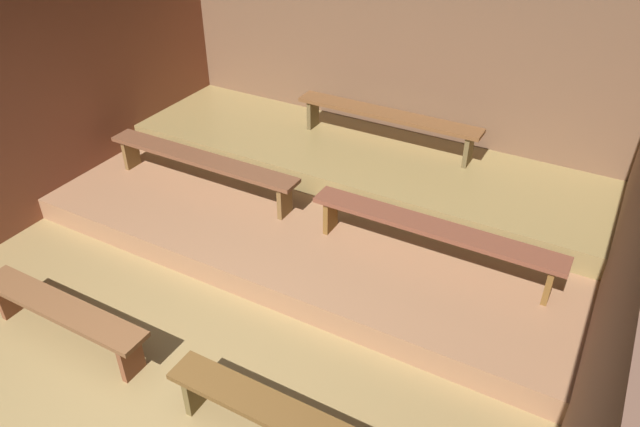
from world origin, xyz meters
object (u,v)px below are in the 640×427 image
at_px(bench_lower_left, 201,162).
at_px(bench_lower_right, 434,232).
at_px(bench_floor_left, 62,313).
at_px(bench_middle_center, 387,118).
at_px(bench_floor_right, 276,417).

distance_m(bench_lower_left, bench_lower_right, 2.56).
height_order(bench_floor_left, bench_middle_center, bench_middle_center).
distance_m(bench_floor_left, bench_lower_right, 3.13).
relative_size(bench_floor_right, bench_lower_right, 0.71).
bearing_deg(bench_lower_right, bench_floor_right, -97.33).
bearing_deg(bench_middle_center, bench_floor_right, -77.02).
bearing_deg(bench_floor_right, bench_middle_center, 102.98).
bearing_deg(bench_floor_left, bench_floor_right, 0.00).
xyz_separation_m(bench_floor_right, bench_lower_left, (-2.28, 2.13, 0.25)).
distance_m(bench_floor_right, bench_lower_left, 3.13).
bearing_deg(bench_lower_left, bench_lower_right, 0.00).
distance_m(bench_floor_right, bench_middle_center, 3.73).
xyz_separation_m(bench_floor_left, bench_floor_right, (2.01, 0.00, 0.00)).
height_order(bench_floor_left, bench_lower_right, bench_lower_right).
relative_size(bench_lower_left, bench_lower_right, 1.00).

